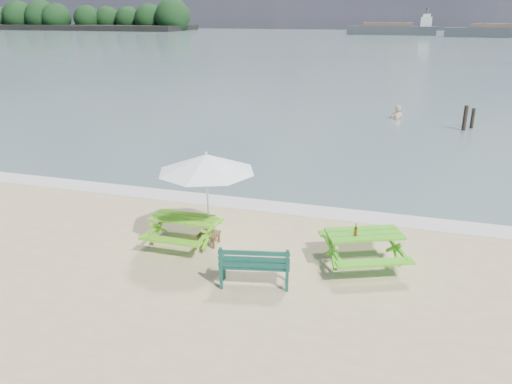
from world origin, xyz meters
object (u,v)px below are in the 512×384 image
(side_table, at_px, (209,238))
(patio_umbrella, at_px, (206,163))
(picnic_table_right, at_px, (363,249))
(park_bench, at_px, (255,273))
(beer_bottle, at_px, (356,231))
(picnic_table_left, at_px, (183,231))
(swimmer, at_px, (396,123))

(side_table, distance_m, patio_umbrella, 1.88)
(picnic_table_right, xyz_separation_m, patio_umbrella, (-3.61, -0.03, 1.66))
(picnic_table_right, height_order, park_bench, park_bench)
(patio_umbrella, height_order, beer_bottle, patio_umbrella)
(picnic_table_left, relative_size, side_table, 3.64)
(picnic_table_left, bearing_deg, beer_bottle, 0.21)
(side_table, xyz_separation_m, patio_umbrella, (0.00, 0.00, 1.88))
(side_table, height_order, beer_bottle, beer_bottle)
(picnic_table_right, height_order, beer_bottle, beer_bottle)
(picnic_table_right, bearing_deg, beer_bottle, -133.68)
(picnic_table_right, relative_size, side_table, 5.03)
(picnic_table_right, bearing_deg, side_table, -179.50)
(picnic_table_right, relative_size, park_bench, 1.54)
(beer_bottle, relative_size, swimmer, 0.14)
(park_bench, bearing_deg, beer_bottle, 35.83)
(park_bench, bearing_deg, picnic_table_right, 36.88)
(picnic_table_left, relative_size, swimmer, 0.87)
(park_bench, bearing_deg, picnic_table_left, 148.98)
(park_bench, xyz_separation_m, swimmer, (2.18, 18.41, -0.51))
(park_bench, xyz_separation_m, side_table, (-1.60, 1.48, -0.11))
(park_bench, distance_m, side_table, 2.18)
(picnic_table_right, xyz_separation_m, side_table, (-3.61, -0.03, -0.22))
(park_bench, distance_m, beer_bottle, 2.34)
(side_table, xyz_separation_m, swimmer, (3.78, 16.93, -0.40))
(beer_bottle, bearing_deg, swimmer, 88.85)
(beer_bottle, bearing_deg, picnic_table_left, -179.79)
(picnic_table_right, relative_size, beer_bottle, 8.57)
(picnic_table_right, bearing_deg, picnic_table_left, -177.30)
(picnic_table_left, bearing_deg, side_table, 15.87)
(picnic_table_left, distance_m, beer_bottle, 4.05)
(picnic_table_right, xyz_separation_m, beer_bottle, (-0.18, -0.18, 0.49))
(park_bench, height_order, patio_umbrella, patio_umbrella)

